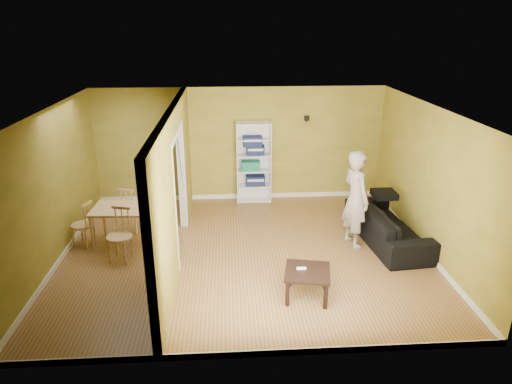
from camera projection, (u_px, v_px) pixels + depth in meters
room_shell at (245, 185)px, 7.81m from camera, size 6.50×6.50×6.50m
partition at (175, 187)px, 7.74m from camera, size 0.22×5.50×2.60m
wall_speaker at (307, 118)px, 10.20m from camera, size 0.10×0.10×0.10m
sofa at (388, 220)px, 8.58m from camera, size 2.36×1.20×0.87m
person at (356, 191)px, 8.24m from camera, size 0.92×0.81×2.14m
bookshelf at (254, 162)px, 10.39m from camera, size 0.78×0.34×1.85m
paper_box_navy_a at (255, 180)px, 10.50m from camera, size 0.43×0.28×0.22m
paper_box_teal at (251, 165)px, 10.37m from camera, size 0.41×0.27×0.21m
paper_box_navy_b at (255, 150)px, 10.25m from camera, size 0.40×0.26×0.20m
paper_box_navy_c at (252, 140)px, 10.16m from camera, size 0.42×0.28×0.22m
coffee_table at (307, 275)px, 6.83m from camera, size 0.67×0.67×0.44m
game_controller at (301, 268)px, 6.85m from camera, size 0.14×0.04×0.03m
dining_table at (126, 211)px, 8.39m from camera, size 1.18×0.79×0.74m
chair_left at (82, 224)px, 8.41m from camera, size 0.50×0.50×0.87m
chair_near at (119, 235)px, 7.86m from camera, size 0.53×0.53×0.95m
chair_far at (132, 209)px, 9.00m from camera, size 0.56×0.56×0.94m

